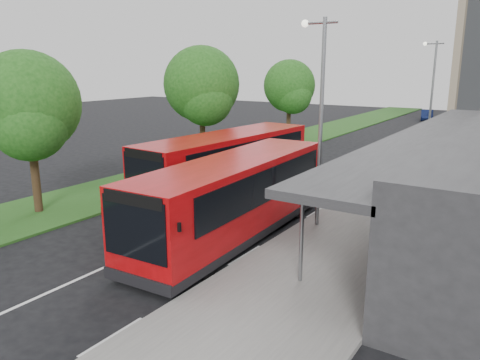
# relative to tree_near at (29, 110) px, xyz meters

# --- Properties ---
(ground) EXTENTS (120.00, 120.00, 0.00)m
(ground) POSITION_rel_tree_near_xyz_m (7.01, 2.95, -4.58)
(ground) COLOR black
(ground) RESTS_ON ground
(pavement) EXTENTS (5.00, 80.00, 0.15)m
(pavement) POSITION_rel_tree_near_xyz_m (13.01, 22.95, -4.50)
(pavement) COLOR slate
(pavement) RESTS_ON ground
(grass_verge) EXTENTS (5.00, 80.00, 0.10)m
(grass_verge) POSITION_rel_tree_near_xyz_m (0.01, 22.95, -4.53)
(grass_verge) COLOR #254C18
(grass_verge) RESTS_ON ground
(lane_centre_line) EXTENTS (0.12, 70.00, 0.01)m
(lane_centre_line) POSITION_rel_tree_near_xyz_m (7.01, 17.95, -4.57)
(lane_centre_line) COLOR silver
(lane_centre_line) RESTS_ON ground
(kerb_dashes) EXTENTS (0.12, 56.00, 0.01)m
(kerb_dashes) POSITION_rel_tree_near_xyz_m (10.31, 21.95, -4.57)
(kerb_dashes) COLOR silver
(kerb_dashes) RESTS_ON ground
(tree_near) EXTENTS (4.44, 4.44, 7.09)m
(tree_near) POSITION_rel_tree_near_xyz_m (0.00, 0.00, 0.00)
(tree_near) COLOR black
(tree_near) RESTS_ON ground
(tree_mid) EXTENTS (4.77, 4.77, 7.67)m
(tree_mid) POSITION_rel_tree_near_xyz_m (-0.00, 12.00, 0.37)
(tree_mid) COLOR black
(tree_mid) RESTS_ON ground
(tree_far) EXTENTS (4.36, 4.36, 6.95)m
(tree_far) POSITION_rel_tree_near_xyz_m (0.00, 24.00, -0.10)
(tree_far) COLOR black
(tree_far) RESTS_ON ground
(lamp_post_near) EXTENTS (1.44, 0.28, 8.00)m
(lamp_post_near) POSITION_rel_tree_near_xyz_m (11.13, 4.95, 0.14)
(lamp_post_near) COLOR gray
(lamp_post_near) RESTS_ON pavement
(lamp_post_far) EXTENTS (1.44, 0.28, 8.00)m
(lamp_post_far) POSITION_rel_tree_near_xyz_m (11.13, 24.95, 0.14)
(lamp_post_far) COLOR gray
(lamp_post_far) RESTS_ON pavement
(bus_main) EXTENTS (3.22, 10.88, 3.05)m
(bus_main) POSITION_rel_tree_near_xyz_m (9.02, 2.19, -3.01)
(bus_main) COLOR #BC0A0E
(bus_main) RESTS_ON ground
(bus_second) EXTENTS (3.49, 11.17, 3.12)m
(bus_second) POSITION_rel_tree_near_xyz_m (5.38, 7.01, -2.98)
(bus_second) COLOR #BC0A0E
(bus_second) RESTS_ON ground
(litter_bin) EXTENTS (0.70, 0.70, 0.96)m
(litter_bin) POSITION_rel_tree_near_xyz_m (12.03, 13.45, -3.95)
(litter_bin) COLOR #3B2418
(litter_bin) RESTS_ON pavement
(bollard) EXTENTS (0.18, 0.18, 0.97)m
(bollard) POSITION_rel_tree_near_xyz_m (12.23, 20.18, -3.94)
(bollard) COLOR yellow
(bollard) RESTS_ON pavement
(car_near) EXTENTS (1.77, 3.40, 1.10)m
(car_near) POSITION_rel_tree_near_xyz_m (8.71, 40.22, -4.03)
(car_near) COLOR #58140C
(car_near) RESTS_ON ground
(car_far) EXTENTS (2.14, 4.04, 1.27)m
(car_far) POSITION_rel_tree_near_xyz_m (6.38, 47.76, -3.95)
(car_far) COLOR navy
(car_far) RESTS_ON ground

